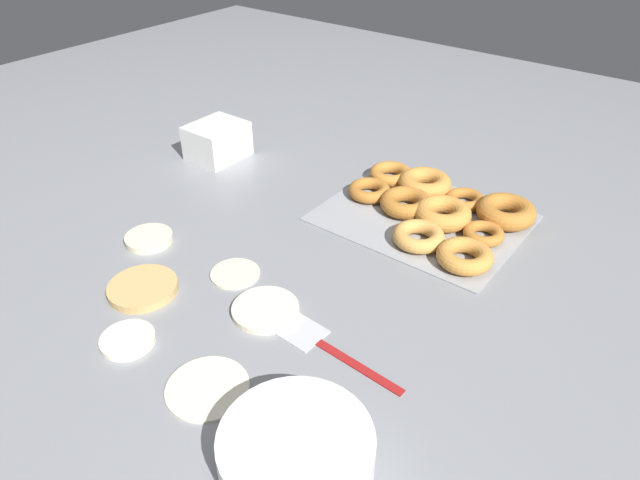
# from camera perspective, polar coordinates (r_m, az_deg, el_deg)

# --- Properties ---
(ground_plane) EXTENTS (3.00, 3.00, 0.00)m
(ground_plane) POSITION_cam_1_polar(r_m,az_deg,el_deg) (1.03, -7.38, -3.02)
(ground_plane) COLOR gray
(pancake_0) EXTENTS (0.11, 0.11, 0.01)m
(pancake_0) POSITION_cam_1_polar(r_m,az_deg,el_deg) (0.94, -5.47, -6.94)
(pancake_0) COLOR beige
(pancake_0) RESTS_ON ground_plane
(pancake_1) EXTENTS (0.09, 0.09, 0.01)m
(pancake_1) POSITION_cam_1_polar(r_m,az_deg,el_deg) (1.14, -16.74, 0.15)
(pancake_1) COLOR beige
(pancake_1) RESTS_ON ground_plane
(pancake_2) EXTENTS (0.12, 0.12, 0.01)m
(pancake_2) POSITION_cam_1_polar(r_m,az_deg,el_deg) (1.02, -17.30, -4.62)
(pancake_2) COLOR tan
(pancake_2) RESTS_ON ground_plane
(pancake_3) EXTENTS (0.12, 0.12, 0.01)m
(pancake_3) POSITION_cam_1_polar(r_m,az_deg,el_deg) (0.83, -11.21, -14.22)
(pancake_3) COLOR beige
(pancake_3) RESTS_ON ground_plane
(pancake_4) EXTENTS (0.09, 0.09, 0.01)m
(pancake_4) POSITION_cam_1_polar(r_m,az_deg,el_deg) (1.02, -8.49, -3.25)
(pancake_4) COLOR beige
(pancake_4) RESTS_ON ground_plane
(pancake_5) EXTENTS (0.08, 0.08, 0.01)m
(pancake_5) POSITION_cam_1_polar(r_m,az_deg,el_deg) (0.93, -18.69, -9.45)
(pancake_5) COLOR silver
(pancake_5) RESTS_ON ground_plane
(donut_tray) EXTENTS (0.39, 0.31, 0.04)m
(donut_tray) POSITION_cam_1_polar(r_m,az_deg,el_deg) (1.18, 11.47, 3.03)
(donut_tray) COLOR #93969B
(donut_tray) RESTS_ON ground_plane
(batter_bowl) EXTENTS (0.19, 0.19, 0.05)m
(batter_bowl) POSITION_cam_1_polar(r_m,az_deg,el_deg) (0.73, -2.38, -20.33)
(batter_bowl) COLOR white
(batter_bowl) RESTS_ON ground_plane
(container_stack) EXTENTS (0.11, 0.13, 0.08)m
(container_stack) POSITION_cam_1_polar(r_m,az_deg,el_deg) (1.42, -10.24, 9.74)
(container_stack) COLOR white
(container_stack) RESTS_ON ground_plane
(spatula) EXTENTS (0.28, 0.07, 0.01)m
(spatula) POSITION_cam_1_polar(r_m,az_deg,el_deg) (0.90, -1.74, -9.19)
(spatula) COLOR maroon
(spatula) RESTS_ON ground_plane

